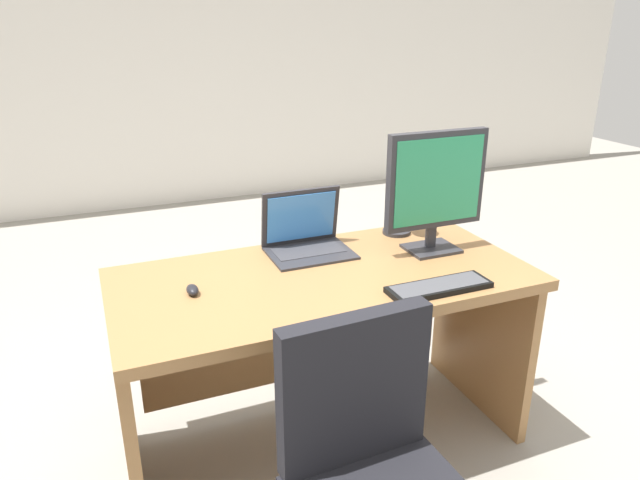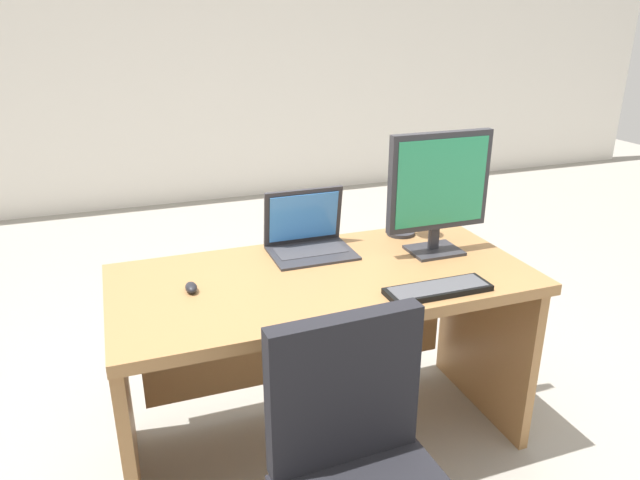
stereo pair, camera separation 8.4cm
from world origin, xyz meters
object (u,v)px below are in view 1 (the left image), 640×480
at_px(desk_lamp, 402,173).
at_px(mouse, 192,290).
at_px(desk, 319,321).
at_px(keyboard, 439,287).
at_px(monitor, 436,185).
at_px(laptop, 305,232).

bearing_deg(desk_lamp, mouse, -165.95).
bearing_deg(desk, keyboard, -44.99).
bearing_deg(keyboard, desk, 135.01).
bearing_deg(desk, monitor, 0.85).
distance_m(keyboard, mouse, 0.84).
height_order(monitor, keyboard, monitor).
relative_size(laptop, keyboard, 0.87).
bearing_deg(laptop, keyboard, -60.92).
bearing_deg(monitor, keyboard, -118.38).
height_order(desk, keyboard, keyboard).
bearing_deg(desk_lamp, laptop, 179.58).
height_order(desk, desk_lamp, desk_lamp).
bearing_deg(mouse, desk_lamp, 14.05).
distance_m(laptop, desk_lamp, 0.47).
distance_m(monitor, desk_lamp, 0.20).
distance_m(laptop, mouse, 0.55).
xyz_separation_m(desk, desk_lamp, (0.45, 0.21, 0.48)).
relative_size(monitor, mouse, 6.71).
bearing_deg(keyboard, monitor, 61.62).
relative_size(laptop, desk_lamp, 0.86).
distance_m(desk, laptop, 0.36).
xyz_separation_m(laptop, keyboard, (0.29, -0.52, -0.06)).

